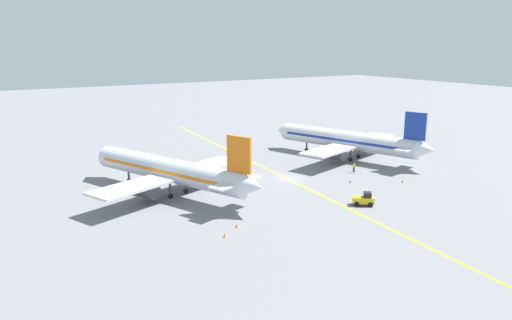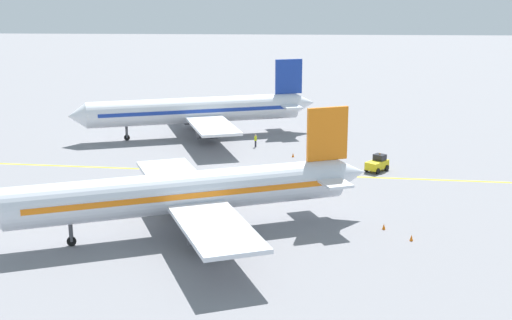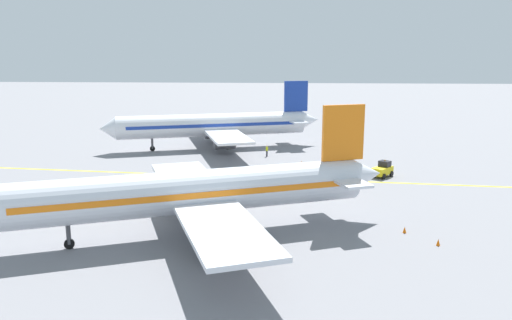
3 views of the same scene
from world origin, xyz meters
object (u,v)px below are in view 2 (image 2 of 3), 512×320
object	(u,v)px
traffic_cone_near_nose	(325,142)
traffic_cone_by_wingtip	(411,238)
baggage_tug_white	(377,164)
ground_crew_worker	(256,140)
airplane_adjacent_stand	(197,111)
traffic_cone_mid_apron	(384,226)
traffic_cone_far_edge	(293,155)
airplane_at_gate	(186,193)

from	to	relation	value
traffic_cone_near_nose	traffic_cone_by_wingtip	size ratio (longest dim) A/B	1.00
baggage_tug_white	ground_crew_worker	bearing A→B (deg)	52.20
airplane_adjacent_stand	traffic_cone_by_wingtip	bearing A→B (deg)	-149.48
traffic_cone_mid_apron	traffic_cone_far_edge	distance (m)	27.45
airplane_at_gate	ground_crew_worker	world-z (taller)	airplane_at_gate
ground_crew_worker	traffic_cone_near_nose	xyz separation A→B (m)	(2.31, -9.39, -0.63)
airplane_adjacent_stand	traffic_cone_mid_apron	bearing A→B (deg)	-149.93
traffic_cone_by_wingtip	traffic_cone_mid_apron	bearing A→B (deg)	36.29
ground_crew_worker	traffic_cone_by_wingtip	distance (m)	37.51
airplane_at_gate	ground_crew_worker	bearing A→B (deg)	-7.85
baggage_tug_white	traffic_cone_near_nose	xyz separation A→B (m)	(13.87, 5.51, -0.63)
traffic_cone_by_wingtip	traffic_cone_far_edge	world-z (taller)	same
ground_crew_worker	traffic_cone_mid_apron	bearing A→B (deg)	-157.29
traffic_cone_far_edge	traffic_cone_mid_apron	bearing A→B (deg)	-162.69
baggage_tug_white	traffic_cone_by_wingtip	bearing A→B (deg)	-179.20
traffic_cone_mid_apron	traffic_cone_by_wingtip	xyz separation A→B (m)	(-2.77, -2.03, 0.00)
airplane_adjacent_stand	traffic_cone_mid_apron	size ratio (longest dim) A/B	63.05
baggage_tug_white	traffic_cone_near_nose	bearing A→B (deg)	21.68
airplane_at_gate	airplane_adjacent_stand	bearing A→B (deg)	5.83
baggage_tug_white	ground_crew_worker	world-z (taller)	baggage_tug_white
traffic_cone_mid_apron	traffic_cone_near_nose	bearing A→B (deg)	6.41
traffic_cone_near_nose	airplane_at_gate	bearing A→B (deg)	158.52
ground_crew_worker	traffic_cone_by_wingtip	bearing A→B (deg)	-156.06
ground_crew_worker	traffic_cone_far_edge	size ratio (longest dim) A/B	3.05
baggage_tug_white	traffic_cone_far_edge	xyz separation A→B (m)	(6.25, 9.88, -0.63)
airplane_at_gate	traffic_cone_by_wingtip	distance (m)	20.12
airplane_at_gate	traffic_cone_far_edge	size ratio (longest dim) A/B	62.05
traffic_cone_mid_apron	baggage_tug_white	bearing A→B (deg)	-4.91
traffic_cone_near_nose	traffic_cone_mid_apron	world-z (taller)	same
airplane_adjacent_stand	traffic_cone_far_edge	bearing A→B (deg)	-129.96
traffic_cone_near_nose	traffic_cone_far_edge	bearing A→B (deg)	150.15
traffic_cone_mid_apron	traffic_cone_far_edge	xyz separation A→B (m)	(26.20, 8.17, 0.00)
traffic_cone_by_wingtip	ground_crew_worker	bearing A→B (deg)	23.94
airplane_at_gate	traffic_cone_mid_apron	world-z (taller)	airplane_at_gate
airplane_at_gate	traffic_cone_mid_apron	size ratio (longest dim) A/B	62.05
ground_crew_worker	airplane_adjacent_stand	bearing A→B (deg)	54.66
traffic_cone_by_wingtip	airplane_adjacent_stand	bearing A→B (deg)	30.52
traffic_cone_by_wingtip	traffic_cone_near_nose	bearing A→B (deg)	9.05
airplane_at_gate	traffic_cone_mid_apron	distance (m)	18.16
airplane_at_gate	baggage_tug_white	size ratio (longest dim) A/B	10.42
ground_crew_worker	traffic_cone_near_nose	size ratio (longest dim) A/B	3.05
traffic_cone_far_edge	airplane_adjacent_stand	bearing A→B (deg)	50.04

